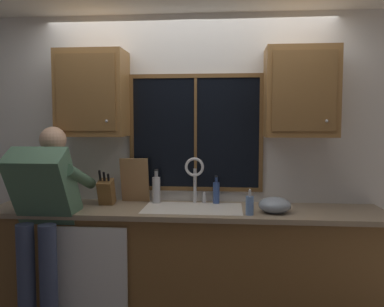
{
  "coord_description": "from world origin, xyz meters",
  "views": [
    {
      "loc": [
        0.34,
        -3.51,
        1.63
      ],
      "look_at": [
        0.05,
        -0.3,
        1.37
      ],
      "focal_mm": 37.55,
      "sensor_mm": 36.0,
      "label": 1
    }
  ],
  "objects": [
    {
      "name": "bottle_tall_clear",
      "position": [
        0.25,
        -0.09,
        1.02
      ],
      "size": [
        0.06,
        0.06,
        0.24
      ],
      "color": "#334C8C",
      "rests_on": "countertop"
    },
    {
      "name": "cutting_board",
      "position": [
        -0.47,
        -0.09,
        1.11
      ],
      "size": [
        0.25,
        0.1,
        0.39
      ],
      "primitive_type": "cube",
      "rotation": [
        0.21,
        0.0,
        0.0
      ],
      "color": "#997047",
      "rests_on": "countertop"
    },
    {
      "name": "lower_cabinet_run",
      "position": [
        0.0,
        -0.29,
        0.44
      ],
      "size": [
        3.12,
        0.58,
        0.88
      ],
      "primitive_type": "cube",
      "color": "brown",
      "rests_on": "floor"
    },
    {
      "name": "bottle_green_glass",
      "position": [
        -0.27,
        -0.12,
        1.04
      ],
      "size": [
        0.07,
        0.07,
        0.29
      ],
      "color": "#B7B7BC",
      "rests_on": "countertop"
    },
    {
      "name": "sink",
      "position": [
        0.06,
        -0.3,
        0.82
      ],
      "size": [
        0.8,
        0.46,
        0.21
      ],
      "color": "white",
      "rests_on": "lower_cabinet_run"
    },
    {
      "name": "faucet",
      "position": [
        0.07,
        -0.12,
        1.17
      ],
      "size": [
        0.18,
        0.09,
        0.4
      ],
      "color": "silver",
      "rests_on": "countertop"
    },
    {
      "name": "window_frame_left",
      "position": [
        -0.51,
        -0.02,
        1.52
      ],
      "size": [
        0.03,
        0.02,
        0.95
      ],
      "primitive_type": "cube",
      "color": "brown"
    },
    {
      "name": "window_glass",
      "position": [
        0.06,
        -0.01,
        1.52
      ],
      "size": [
        1.1,
        0.02,
        0.95
      ],
      "primitive_type": "cube",
      "color": "black"
    },
    {
      "name": "back_wall",
      "position": [
        0.0,
        0.06,
        1.27
      ],
      "size": [
        5.52,
        0.12,
        2.55
      ],
      "primitive_type": "cube",
      "color": "silver",
      "rests_on": "floor"
    },
    {
      "name": "window_mullion_center",
      "position": [
        0.06,
        -0.02,
        1.52
      ],
      "size": [
        0.02,
        0.02,
        0.95
      ],
      "primitive_type": "cube",
      "color": "brown"
    },
    {
      "name": "person_standing",
      "position": [
        -1.05,
        -0.63,
        0.97
      ],
      "size": [
        0.53,
        0.68,
        1.59
      ],
      "color": "#384260",
      "rests_on": "floor"
    },
    {
      "name": "soap_dispenser",
      "position": [
        0.51,
        -0.49,
        1.0
      ],
      "size": [
        0.06,
        0.07,
        0.2
      ],
      "color": "#668CCC",
      "rests_on": "countertop"
    },
    {
      "name": "dishwasher_front",
      "position": [
        -0.71,
        -0.61,
        0.46
      ],
      "size": [
        0.6,
        0.02,
        0.74
      ],
      "primitive_type": "cube",
      "color": "white"
    },
    {
      "name": "upper_cabinet_right",
      "position": [
        0.93,
        -0.17,
        1.86
      ],
      "size": [
        0.57,
        0.36,
        0.72
      ],
      "color": "olive"
    },
    {
      "name": "knife_block",
      "position": [
        -0.68,
        -0.23,
        1.03
      ],
      "size": [
        0.12,
        0.18,
        0.32
      ],
      "color": "brown",
      "rests_on": "countertop"
    },
    {
      "name": "window_frame_top",
      "position": [
        0.06,
        -0.02,
        2.02
      ],
      "size": [
        1.17,
        0.02,
        0.04
      ],
      "primitive_type": "cube",
      "color": "brown"
    },
    {
      "name": "mixing_bowl",
      "position": [
        0.71,
        -0.39,
        0.98
      ],
      "size": [
        0.25,
        0.25,
        0.13
      ],
      "primitive_type": "ellipsoid",
      "color": "#8C99A8",
      "rests_on": "countertop"
    },
    {
      "name": "window_frame_bottom",
      "position": [
        0.06,
        -0.02,
        1.03
      ],
      "size": [
        1.17,
        0.02,
        0.04
      ],
      "primitive_type": "cube",
      "color": "brown"
    },
    {
      "name": "window_frame_right",
      "position": [
        0.63,
        -0.02,
        1.52
      ],
      "size": [
        0.03,
        0.02,
        0.95
      ],
      "primitive_type": "cube",
      "color": "brown"
    },
    {
      "name": "upper_cabinet_left",
      "position": [
        -0.8,
        -0.17,
        1.86
      ],
      "size": [
        0.57,
        0.36,
        0.72
      ],
      "color": "olive"
    },
    {
      "name": "countertop",
      "position": [
        0.0,
        -0.31,
        0.9
      ],
      "size": [
        3.18,
        0.62,
        0.04
      ],
      "primitive_type": "cube",
      "color": "gray",
      "rests_on": "lower_cabinet_run"
    }
  ]
}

